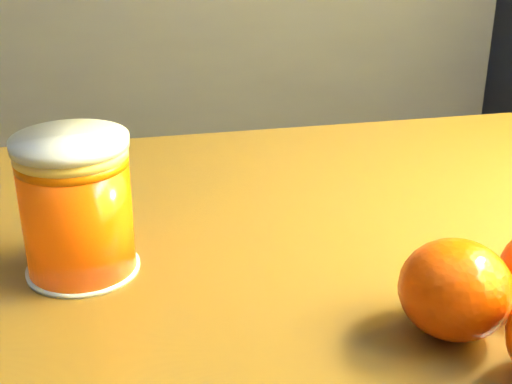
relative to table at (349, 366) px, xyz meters
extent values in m
cube|color=brown|center=(0.00, 0.00, 0.07)|extent=(0.96, 0.71, 0.04)
cylinder|color=#EB4A04|center=(-0.20, 0.02, 0.13)|extent=(0.08, 0.08, 0.09)
cylinder|color=#F0C962|center=(-0.20, 0.02, 0.18)|extent=(0.08, 0.08, 0.01)
cylinder|color=silver|center=(-0.20, 0.02, 0.18)|extent=(0.08, 0.08, 0.00)
ellipsoid|color=#DC4304|center=(0.04, -0.08, 0.12)|extent=(0.08, 0.08, 0.06)
camera|label=1|loc=(-0.13, -0.44, 0.35)|focal=50.00mm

